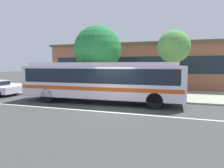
% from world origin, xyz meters
% --- Properties ---
extents(ground_plane, '(120.00, 120.00, 0.00)m').
position_xyz_m(ground_plane, '(0.00, 0.00, 0.00)').
color(ground_plane, '#383B3B').
extents(sidewalk_slab, '(60.00, 8.00, 0.12)m').
position_xyz_m(sidewalk_slab, '(0.00, 7.16, 0.06)').
color(sidewalk_slab, '#9D9F8C').
rests_on(sidewalk_slab, ground_plane).
extents(lane_stripe_center, '(56.00, 0.16, 0.01)m').
position_xyz_m(lane_stripe_center, '(0.00, -0.80, 0.00)').
color(lane_stripe_center, silver).
rests_on(lane_stripe_center, ground_plane).
extents(transit_bus, '(11.21, 2.81, 2.80)m').
position_xyz_m(transit_bus, '(-1.36, 1.81, 1.63)').
color(transit_bus, silver).
rests_on(transit_bus, ground_plane).
extents(pedestrian_waiting_near_sign, '(0.40, 0.40, 1.64)m').
position_xyz_m(pedestrian_waiting_near_sign, '(-4.98, 4.98, 1.08)').
color(pedestrian_waiting_near_sign, '#342A36').
rests_on(pedestrian_waiting_near_sign, sidewalk_slab).
extents(bus_stop_sign, '(0.08, 0.44, 2.53)m').
position_xyz_m(bus_stop_sign, '(2.35, 3.83, 1.74)').
color(bus_stop_sign, gray).
rests_on(bus_stop_sign, sidewalk_slab).
extents(street_tree_near_stop, '(4.10, 4.10, 5.90)m').
position_xyz_m(street_tree_near_stop, '(-3.05, 5.29, 3.96)').
color(street_tree_near_stop, brown).
rests_on(street_tree_near_stop, sidewalk_slab).
extents(street_tree_mid_block, '(2.56, 2.56, 5.21)m').
position_xyz_m(street_tree_mid_block, '(3.29, 5.57, 4.02)').
color(street_tree_mid_block, brown).
rests_on(street_tree_mid_block, sidewalk_slab).
extents(station_building, '(20.59, 7.97, 5.01)m').
position_xyz_m(station_building, '(-0.82, 13.73, 2.51)').
color(station_building, '#945742').
rests_on(station_building, ground_plane).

